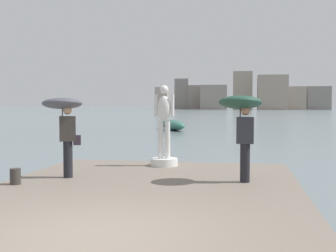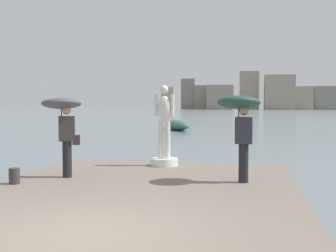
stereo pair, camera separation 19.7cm
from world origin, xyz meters
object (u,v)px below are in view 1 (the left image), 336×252
Objects in this scene: onlooker_right at (242,113)px; mooring_bollard at (15,176)px; onlooker_left at (64,115)px; boat_near at (173,125)px; statue_white_figure at (164,138)px.

onlooker_right is 5.70× the size of mooring_bollard.
onlooker_left is at bearing -178.63° from onlooker_right.
onlooker_left reaches higher than mooring_bollard.
onlooker_right is at bearing -77.69° from boat_near.
onlooker_right is at bearing 1.37° from onlooker_left.
statue_white_figure is 3.23m from onlooker_right.
mooring_bollard is 0.07× the size of boat_near.
statue_white_figure is 1.14× the size of onlooker_right.
onlooker_left is at bearing -87.14° from boat_near.
statue_white_figure is at bearing 134.02° from onlooker_right.
statue_white_figure reaches higher than onlooker_left.
boat_near is (-5.45, 24.99, -1.55)m from onlooker_right.
onlooker_left is 4.20m from onlooker_right.
mooring_bollard is at bearing -129.04° from statue_white_figure.
onlooker_left is 0.97× the size of onlooker_right.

